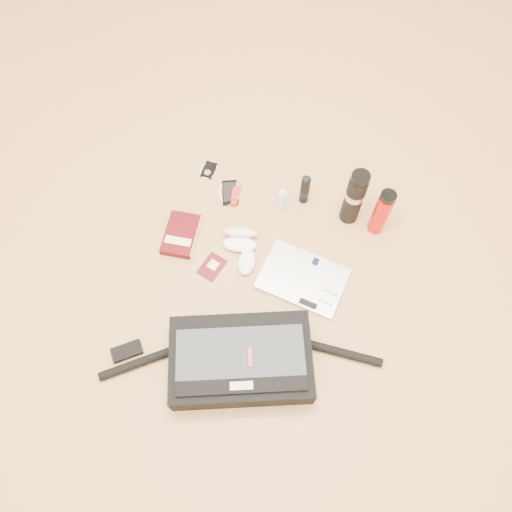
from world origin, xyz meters
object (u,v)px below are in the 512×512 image
messenger_bag (240,360)px  laptop (303,279)px  thermos_black (354,197)px  book (181,235)px  thermos_red (381,212)px

messenger_bag → laptop: messenger_bag is taller
laptop → thermos_black: (0.10, 0.34, 0.14)m
messenger_bag → thermos_black: bearing=51.9°
messenger_bag → thermos_black: 0.77m
messenger_bag → laptop: (0.13, 0.39, -0.05)m
messenger_bag → book: bearing=112.4°
book → thermos_black: bearing=19.2°
thermos_red → thermos_black: bearing=170.9°
thermos_black → thermos_red: (0.12, -0.02, -0.02)m
laptop → thermos_red: (0.22, 0.32, 0.11)m
messenger_bag → laptop: 0.41m
laptop → thermos_red: bearing=62.1°
laptop → thermos_black: bearing=79.8°
messenger_bag → thermos_black: (0.23, 0.73, 0.08)m
thermos_black → laptop: bearing=-107.2°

